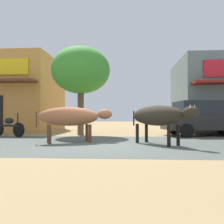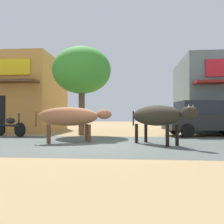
{
  "view_description": "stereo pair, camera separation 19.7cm",
  "coord_description": "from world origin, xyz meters",
  "px_view_note": "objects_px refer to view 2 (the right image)",
  "views": [
    {
      "loc": [
        0.65,
        -8.19,
        0.9
      ],
      "look_at": [
        -0.01,
        1.62,
        1.1
      ],
      "focal_mm": 39.11,
      "sensor_mm": 36.0,
      "label": 1
    },
    {
      "loc": [
        0.84,
        -8.18,
        0.9
      ],
      "look_at": [
        -0.01,
        1.62,
        1.1
      ],
      "focal_mm": 39.11,
      "sensor_mm": 36.0,
      "label": 2
    }
  ],
  "objects_px": {
    "parked_hatchback_car": "(206,118)",
    "cow_far_dark": "(157,116)",
    "parked_motorcycle": "(10,126)",
    "roadside_tree": "(82,71)",
    "cow_near_brown": "(71,117)"
  },
  "relations": [
    {
      "from": "parked_hatchback_car",
      "to": "cow_near_brown",
      "type": "relative_size",
      "value": 1.6
    },
    {
      "from": "roadside_tree",
      "to": "parked_motorcycle",
      "type": "height_order",
      "value": "roadside_tree"
    },
    {
      "from": "parked_motorcycle",
      "to": "cow_far_dark",
      "type": "relative_size",
      "value": 0.81
    },
    {
      "from": "parked_hatchback_car",
      "to": "cow_far_dark",
      "type": "height_order",
      "value": "parked_hatchback_car"
    },
    {
      "from": "roadside_tree",
      "to": "cow_near_brown",
      "type": "height_order",
      "value": "roadside_tree"
    },
    {
      "from": "parked_hatchback_car",
      "to": "parked_motorcycle",
      "type": "distance_m",
      "value": 9.19
    },
    {
      "from": "cow_far_dark",
      "to": "roadside_tree",
      "type": "bearing_deg",
      "value": 130.01
    },
    {
      "from": "parked_motorcycle",
      "to": "cow_near_brown",
      "type": "distance_m",
      "value": 4.23
    },
    {
      "from": "cow_far_dark",
      "to": "cow_near_brown",
      "type": "bearing_deg",
      "value": 171.28
    },
    {
      "from": "roadside_tree",
      "to": "parked_hatchback_car",
      "type": "distance_m",
      "value": 6.46
    },
    {
      "from": "roadside_tree",
      "to": "parked_hatchback_car",
      "type": "height_order",
      "value": "roadside_tree"
    },
    {
      "from": "cow_near_brown",
      "to": "roadside_tree",
      "type": "bearing_deg",
      "value": 95.88
    },
    {
      "from": "parked_motorcycle",
      "to": "cow_far_dark",
      "type": "xyz_separation_m",
      "value": [
        6.47,
        -2.83,
        0.45
      ]
    },
    {
      "from": "parked_motorcycle",
      "to": "cow_far_dark",
      "type": "bearing_deg",
      "value": -23.62
    },
    {
      "from": "cow_far_dark",
      "to": "parked_motorcycle",
      "type": "bearing_deg",
      "value": 156.38
    }
  ]
}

